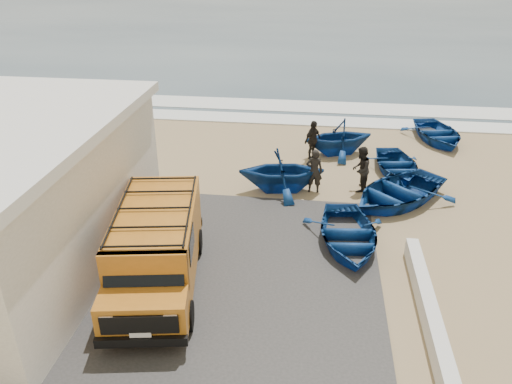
{
  "coord_description": "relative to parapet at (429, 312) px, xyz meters",
  "views": [
    {
      "loc": [
        2.0,
        -13.08,
        8.48
      ],
      "look_at": [
        0.16,
        1.16,
        1.2
      ],
      "focal_mm": 35.0,
      "sensor_mm": 36.0,
      "label": 1
    }
  ],
  "objects": [
    {
      "name": "ground",
      "position": [
        -5.0,
        3.0,
        -0.28
      ],
      "size": [
        160.0,
        160.0,
        0.0
      ],
      "primitive_type": "plane",
      "color": "tan"
    },
    {
      "name": "slab",
      "position": [
        -7.0,
        1.0,
        -0.25
      ],
      "size": [
        12.0,
        10.0,
        0.05
      ],
      "primitive_type": "cube",
      "color": "#3F3C39",
      "rests_on": "ground"
    },
    {
      "name": "ocean",
      "position": [
        -5.0,
        59.0,
        -0.27
      ],
      "size": [
        180.0,
        88.0,
        0.01
      ],
      "primitive_type": "cube",
      "color": "#385166",
      "rests_on": "ground"
    },
    {
      "name": "surf_line",
      "position": [
        -5.0,
        15.0,
        -0.25
      ],
      "size": [
        180.0,
        1.6,
        0.06
      ],
      "primitive_type": "cube",
      "color": "white",
      "rests_on": "ground"
    },
    {
      "name": "surf_wash",
      "position": [
        -5.0,
        17.5,
        -0.26
      ],
      "size": [
        180.0,
        2.2,
        0.04
      ],
      "primitive_type": "cube",
      "color": "white",
      "rests_on": "ground"
    },
    {
      "name": "parapet",
      "position": [
        0.0,
        0.0,
        0.0
      ],
      "size": [
        0.35,
        6.0,
        0.55
      ],
      "primitive_type": "cube",
      "color": "silver",
      "rests_on": "ground"
    },
    {
      "name": "van",
      "position": [
        -7.06,
        0.65,
        0.94
      ],
      "size": [
        2.88,
        5.51,
        2.25
      ],
      "rotation": [
        0.0,
        0.0,
        0.16
      ],
      "color": "#C0701C",
      "rests_on": "ground"
    },
    {
      "name": "boat_near_left",
      "position": [
        -1.87,
        3.25,
        0.11
      ],
      "size": [
        3.0,
        3.94,
        0.76
      ],
      "primitive_type": "imported",
      "rotation": [
        0.0,
        0.0,
        0.1
      ],
      "color": "navy",
      "rests_on": "ground"
    },
    {
      "name": "boat_near_right",
      "position": [
        -0.01,
        6.35,
        0.17
      ],
      "size": [
        5.14,
        5.17,
        0.88
      ],
      "primitive_type": "imported",
      "rotation": [
        0.0,
        0.0,
        -0.77
      ],
      "color": "navy",
      "rests_on": "ground"
    },
    {
      "name": "boat_mid_left",
      "position": [
        -4.21,
        6.76,
        0.56
      ],
      "size": [
        3.55,
        3.19,
        1.67
      ],
      "primitive_type": "imported",
      "rotation": [
        0.0,
        0.0,
        1.72
      ],
      "color": "navy",
      "rests_on": "ground"
    },
    {
      "name": "boat_mid_right",
      "position": [
        0.27,
        8.96,
        0.07
      ],
      "size": [
        2.84,
        3.65,
        0.69
      ],
      "primitive_type": "imported",
      "rotation": [
        0.0,
        0.0,
        0.14
      ],
      "color": "navy",
      "rests_on": "ground"
    },
    {
      "name": "boat_far_left",
      "position": [
        -2.04,
        10.7,
        0.53
      ],
      "size": [
        3.79,
        3.55,
        1.6
      ],
      "primitive_type": "imported",
      "rotation": [
        0.0,
        0.0,
        -1.2
      ],
      "color": "navy",
      "rests_on": "ground"
    },
    {
      "name": "boat_far_right",
      "position": [
        2.62,
        12.88,
        0.12
      ],
      "size": [
        3.41,
        4.24,
        0.78
      ],
      "primitive_type": "imported",
      "rotation": [
        0.0,
        0.0,
        0.21
      ],
      "color": "navy",
      "rests_on": "ground"
    },
    {
      "name": "fisherman_front",
      "position": [
        -3.01,
        6.82,
        0.57
      ],
      "size": [
        0.65,
        0.45,
        1.7
      ],
      "primitive_type": "imported",
      "rotation": [
        0.0,
        0.0,
        3.21
      ],
      "color": "black",
      "rests_on": "ground"
    },
    {
      "name": "fisherman_middle",
      "position": [
        -1.3,
        7.17,
        0.59
      ],
      "size": [
        0.88,
        1.0,
        1.73
      ],
      "primitive_type": "imported",
      "rotation": [
        0.0,
        0.0,
        -1.87
      ],
      "color": "black",
      "rests_on": "ground"
    },
    {
      "name": "fisherman_back",
      "position": [
        -3.16,
        10.02,
        0.57
      ],
      "size": [
        0.93,
        1.05,
        1.7
      ],
      "primitive_type": "imported",
      "rotation": [
        0.0,
        0.0,
        0.93
      ],
      "color": "black",
      "rests_on": "ground"
    }
  ]
}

